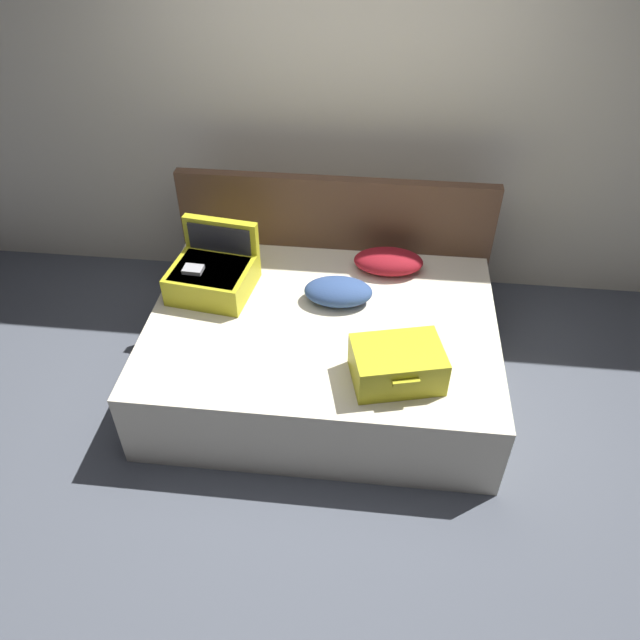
# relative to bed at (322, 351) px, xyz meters

# --- Properties ---
(ground_plane) EXTENTS (12.00, 12.00, 0.00)m
(ground_plane) POSITION_rel_bed_xyz_m (0.00, -0.40, -0.26)
(ground_plane) COLOR #4C515B
(back_wall) EXTENTS (8.00, 0.10, 2.60)m
(back_wall) POSITION_rel_bed_xyz_m (0.00, 1.25, 1.04)
(back_wall) COLOR beige
(back_wall) RESTS_ON ground
(bed) EXTENTS (2.08, 1.53, 0.51)m
(bed) POSITION_rel_bed_xyz_m (0.00, 0.00, 0.00)
(bed) COLOR beige
(bed) RESTS_ON ground
(headboard) EXTENTS (2.13, 0.08, 1.03)m
(headboard) POSITION_rel_bed_xyz_m (0.00, 0.80, 0.26)
(headboard) COLOR #4C3323
(headboard) RESTS_ON ground
(hard_case_large) EXTENTS (0.54, 0.51, 0.40)m
(hard_case_large) POSITION_rel_bed_xyz_m (-0.71, 0.23, 0.38)
(hard_case_large) COLOR gold
(hard_case_large) RESTS_ON bed
(hard_case_medium) EXTENTS (0.54, 0.43, 0.21)m
(hard_case_medium) POSITION_rel_bed_xyz_m (0.44, -0.44, 0.36)
(hard_case_medium) COLOR gold
(hard_case_medium) RESTS_ON bed
(pillow_near_headboard) EXTENTS (0.46, 0.28, 0.14)m
(pillow_near_headboard) POSITION_rel_bed_xyz_m (0.38, 0.56, 0.33)
(pillow_near_headboard) COLOR maroon
(pillow_near_headboard) RESTS_ON bed
(pillow_center_head) EXTENTS (0.43, 0.28, 0.14)m
(pillow_center_head) POSITION_rel_bed_xyz_m (0.08, 0.20, 0.33)
(pillow_center_head) COLOR navy
(pillow_center_head) RESTS_ON bed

